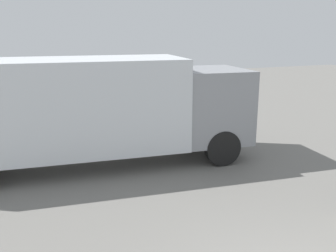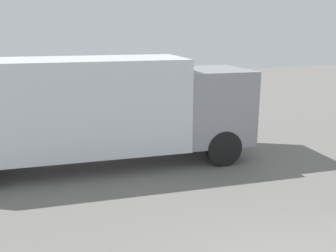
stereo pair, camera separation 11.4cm
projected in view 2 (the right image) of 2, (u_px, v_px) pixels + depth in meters
name	position (u px, v px, depth m)	size (l,w,h in m)	color
delivery_truck	(86.00, 107.00, 10.59)	(9.62, 3.34, 3.10)	silver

